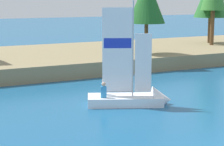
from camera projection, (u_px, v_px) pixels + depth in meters
The scene contains 3 objects.
shore_bank at pixel (54, 59), 33.74m from camera, with size 80.00×12.47×1.05m, color #897A56.
shoreline_tree_centre at pixel (147, 0), 32.30m from camera, with size 2.84×2.84×5.86m.
sailboat at pixel (138, 97), 21.52m from camera, with size 4.43×3.04×5.66m.
Camera 1 is at (-11.06, -9.78, 5.33)m, focal length 68.67 mm.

